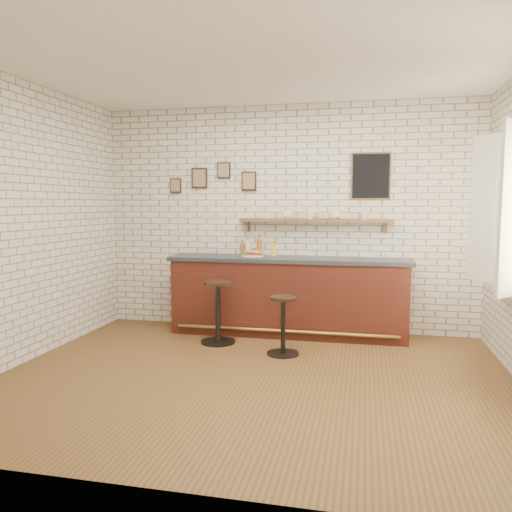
% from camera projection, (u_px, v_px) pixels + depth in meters
% --- Properties ---
extents(ground, '(5.00, 5.00, 0.00)m').
position_uv_depth(ground, '(253.00, 378.00, 4.89)').
color(ground, brown).
rests_on(ground, ground).
extents(bar_counter, '(3.10, 0.65, 1.01)m').
position_uv_depth(bar_counter, '(288.00, 296.00, 6.47)').
color(bar_counter, '#491B13').
rests_on(bar_counter, ground).
extents(sandwich_plate, '(0.28, 0.28, 0.01)m').
position_uv_depth(sandwich_plate, '(253.00, 256.00, 6.53)').
color(sandwich_plate, white).
rests_on(sandwich_plate, bar_counter).
extents(ciabatta_sandwich, '(0.20, 0.13, 0.07)m').
position_uv_depth(ciabatta_sandwich, '(253.00, 253.00, 6.53)').
color(ciabatta_sandwich, tan).
rests_on(ciabatta_sandwich, sandwich_plate).
extents(potato_chips, '(0.26, 0.18, 0.00)m').
position_uv_depth(potato_chips, '(252.00, 255.00, 6.54)').
color(potato_chips, gold).
rests_on(potato_chips, sandwich_plate).
extents(bitters_bottle_brown, '(0.06, 0.06, 0.20)m').
position_uv_depth(bitters_bottle_brown, '(243.00, 249.00, 6.70)').
color(bitters_bottle_brown, brown).
rests_on(bitters_bottle_brown, bar_counter).
extents(bitters_bottle_white, '(0.06, 0.06, 0.23)m').
position_uv_depth(bitters_bottle_white, '(248.00, 248.00, 6.68)').
color(bitters_bottle_white, silver).
rests_on(bitters_bottle_white, bar_counter).
extents(bitters_bottle_amber, '(0.07, 0.07, 0.28)m').
position_uv_depth(bitters_bottle_amber, '(259.00, 247.00, 6.65)').
color(bitters_bottle_amber, '#9D5D19').
rests_on(bitters_bottle_amber, bar_counter).
extents(condiment_bottle_yellow, '(0.06, 0.06, 0.19)m').
position_uv_depth(condiment_bottle_yellow, '(274.00, 250.00, 6.61)').
color(condiment_bottle_yellow, yellow).
rests_on(condiment_bottle_yellow, bar_counter).
extents(bar_stool_left, '(0.44, 0.44, 0.76)m').
position_uv_depth(bar_stool_left, '(218.00, 310.00, 6.08)').
color(bar_stool_left, black).
rests_on(bar_stool_left, ground).
extents(bar_stool_right, '(0.37, 0.37, 0.66)m').
position_uv_depth(bar_stool_right, '(283.00, 323.00, 5.62)').
color(bar_stool_right, black).
rests_on(bar_stool_right, ground).
extents(wall_shelf, '(2.00, 0.18, 0.18)m').
position_uv_depth(wall_shelf, '(315.00, 221.00, 6.50)').
color(wall_shelf, brown).
rests_on(wall_shelf, ground).
extents(shelf_cup_a, '(0.16, 0.16, 0.10)m').
position_uv_depth(shelf_cup_a, '(287.00, 215.00, 6.57)').
color(shelf_cup_a, white).
rests_on(shelf_cup_a, wall_shelf).
extents(shelf_cup_b, '(0.14, 0.14, 0.09)m').
position_uv_depth(shelf_cup_b, '(310.00, 215.00, 6.50)').
color(shelf_cup_b, white).
rests_on(shelf_cup_b, wall_shelf).
extents(shelf_cup_c, '(0.18, 0.18, 0.11)m').
position_uv_depth(shelf_cup_c, '(334.00, 215.00, 6.44)').
color(shelf_cup_c, white).
rests_on(shelf_cup_c, wall_shelf).
extents(shelf_cup_d, '(0.10, 0.10, 0.09)m').
position_uv_depth(shelf_cup_d, '(364.00, 216.00, 6.36)').
color(shelf_cup_d, white).
rests_on(shelf_cup_d, wall_shelf).
extents(back_wall_decor, '(2.96, 0.02, 0.56)m').
position_uv_depth(back_wall_decor, '(303.00, 177.00, 6.55)').
color(back_wall_decor, black).
rests_on(back_wall_decor, ground).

